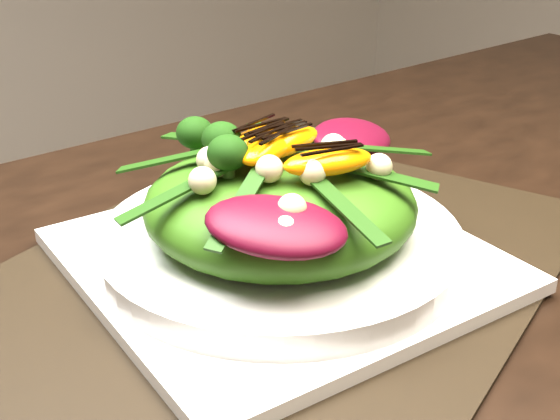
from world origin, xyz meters
TOP-DOWN VIEW (x-y plane):
  - dining_table at (0.00, 0.00)m, footprint 1.60×0.90m
  - placemat at (-0.02, 0.13)m, footprint 0.53×0.47m
  - plate_base at (-0.02, 0.13)m, footprint 0.29×0.29m
  - salad_bowl at (-0.02, 0.13)m, footprint 0.32×0.32m
  - lettuce_mound at (-0.02, 0.13)m, footprint 0.21×0.21m
  - radicchio_leaf at (0.05, 0.14)m, footprint 0.10×0.08m
  - orange_segment at (-0.02, 0.14)m, footprint 0.07×0.05m
  - broccoli_floret at (-0.09, 0.16)m, footprint 0.04×0.04m
  - macadamia_nut at (0.01, 0.10)m, footprint 0.02×0.02m
  - balsamic_drizzle at (-0.02, 0.14)m, footprint 0.05×0.02m

SIDE VIEW (x-z plane):
  - dining_table at x=0.00m, z-range 0.35..1.10m
  - placemat at x=-0.02m, z-range 0.75..0.75m
  - plate_base at x=-0.02m, z-range 0.75..0.76m
  - salad_bowl at x=-0.02m, z-range 0.76..0.78m
  - lettuce_mound at x=-0.02m, z-range 0.77..0.83m
  - radicchio_leaf at x=0.05m, z-range 0.82..0.84m
  - broccoli_floret at x=-0.09m, z-range 0.82..0.86m
  - macadamia_nut at x=0.01m, z-range 0.83..0.85m
  - orange_segment at x=-0.02m, z-range 0.83..0.85m
  - balsamic_drizzle at x=-0.02m, z-range 0.85..0.85m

